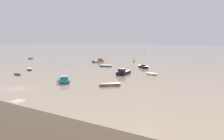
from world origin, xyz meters
TOP-DOWN VIEW (x-y plane):
  - ground_plane at (0.00, 0.00)m, footprint 800.00×800.00m
  - sailboat_moored_0 at (5.41, 45.37)m, footprint 6.54×5.85m
  - motorboat_moored_0 at (-19.86, 54.38)m, footprint 3.40×6.34m
  - rowboat_moored_0 at (-59.37, 48.85)m, footprint 3.19×4.37m
  - rowboat_moored_1 at (-16.14, 11.26)m, footprint 3.37×1.84m
  - motorboat_moored_1 at (3.16, 9.76)m, footprint 6.00×5.61m
  - motorboat_moored_2 at (7.65, 27.63)m, footprint 3.38×6.94m
  - rowboat_moored_2 at (-22.61, 20.20)m, footprint 4.18×3.82m
  - rowboat_moored_4 at (14.54, 32.09)m, footprint 3.79×2.21m
  - rowboat_moored_5 at (13.79, 12.48)m, footprint 4.41×4.49m
  - rowboat_moored_6 at (-7.55, 41.36)m, footprint 4.96×3.41m
  - channel_buoy at (-7.45, 62.56)m, footprint 0.90×0.90m

SIDE VIEW (x-z plane):
  - ground_plane at x=0.00m, z-range 0.00..0.00m
  - rowboat_moored_1 at x=-16.14m, z-range -0.12..0.39m
  - rowboat_moored_4 at x=14.54m, z-range -0.13..0.44m
  - rowboat_moored_0 at x=-59.37m, z-range -0.15..0.51m
  - rowboat_moored_2 at x=-22.61m, z-range -0.15..0.52m
  - rowboat_moored_5 at x=13.79m, z-range -0.17..0.57m
  - rowboat_moored_6 at x=-7.55m, z-range -0.17..0.57m
  - sailboat_moored_0 at x=5.41m, z-range -3.44..4.10m
  - motorboat_moored_0 at x=-19.86m, z-range -0.80..1.49m
  - motorboat_moored_1 at x=3.16m, z-range -0.81..1.51m
  - motorboat_moored_2 at x=7.65m, z-range -0.88..1.65m
  - channel_buoy at x=-7.45m, z-range -0.69..1.61m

